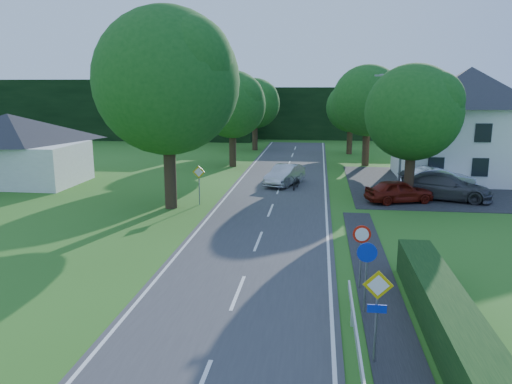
# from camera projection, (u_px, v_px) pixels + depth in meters

# --- Properties ---
(road) EXTENTS (7.00, 80.00, 0.04)m
(road) POSITION_uv_depth(u_px,v_px,m) (263.00, 230.00, 25.39)
(road) COLOR #3C3C3E
(road) RESTS_ON ground
(parking_pad) EXTENTS (14.00, 16.00, 0.04)m
(parking_pad) POSITION_uv_depth(u_px,v_px,m) (445.00, 186.00, 36.54)
(parking_pad) COLOR black
(parking_pad) RESTS_ON ground
(line_edge_left) EXTENTS (0.12, 80.00, 0.01)m
(line_edge_left) POSITION_uv_depth(u_px,v_px,m) (201.00, 227.00, 25.78)
(line_edge_left) COLOR white
(line_edge_left) RESTS_ON road
(line_edge_right) EXTENTS (0.12, 80.00, 0.01)m
(line_edge_right) POSITION_uv_depth(u_px,v_px,m) (327.00, 231.00, 24.98)
(line_edge_right) COLOR white
(line_edge_right) RESTS_ON road
(line_centre) EXTENTS (0.12, 80.00, 0.01)m
(line_centre) POSITION_uv_depth(u_px,v_px,m) (263.00, 229.00, 25.38)
(line_centre) COLOR white
(line_centre) RESTS_ON road
(tree_main) EXTENTS (9.40, 9.40, 11.64)m
(tree_main) POSITION_uv_depth(u_px,v_px,m) (168.00, 110.00, 28.79)
(tree_main) COLOR #195218
(tree_main) RESTS_ON ground
(tree_left_far) EXTENTS (7.00, 7.00, 8.58)m
(tree_left_far) POSITION_uv_depth(u_px,v_px,m) (232.00, 119.00, 44.51)
(tree_left_far) COLOR #195218
(tree_left_far) RESTS_ON ground
(tree_right_far) EXTENTS (7.40, 7.40, 9.09)m
(tree_right_far) POSITION_uv_depth(u_px,v_px,m) (367.00, 116.00, 44.94)
(tree_right_far) COLOR #195218
(tree_right_far) RESTS_ON ground
(tree_left_back) EXTENTS (6.60, 6.60, 8.07)m
(tree_left_back) POSITION_uv_depth(u_px,v_px,m) (255.00, 114.00, 56.15)
(tree_left_back) COLOR #195218
(tree_left_back) RESTS_ON ground
(tree_right_back) EXTENTS (6.20, 6.20, 7.56)m
(tree_right_back) POSITION_uv_depth(u_px,v_px,m) (350.00, 119.00, 52.98)
(tree_right_back) COLOR #195218
(tree_right_back) RESTS_ON ground
(tree_right_mid) EXTENTS (7.00, 7.00, 8.58)m
(tree_right_mid) POSITION_uv_depth(u_px,v_px,m) (412.00, 133.00, 31.22)
(tree_right_mid) COLOR #195218
(tree_right_mid) RESTS_ON ground
(treeline_left) EXTENTS (44.00, 6.00, 8.00)m
(treeline_left) POSITION_uv_depth(u_px,v_px,m) (95.00, 109.00, 68.72)
(treeline_left) COLOR black
(treeline_left) RESTS_ON ground
(treeline_right) EXTENTS (30.00, 5.00, 7.00)m
(treeline_right) POSITION_uv_depth(u_px,v_px,m) (358.00, 113.00, 68.32)
(treeline_right) COLOR black
(treeline_right) RESTS_ON ground
(bungalow_left) EXTENTS (11.00, 6.50, 5.20)m
(bungalow_left) POSITION_uv_depth(u_px,v_px,m) (10.00, 147.00, 36.96)
(bungalow_left) COLOR silver
(bungalow_left) RESTS_ON ground
(house_white) EXTENTS (10.60, 8.40, 8.60)m
(house_white) POSITION_uv_depth(u_px,v_px,m) (467.00, 123.00, 38.29)
(house_white) COLOR white
(house_white) RESTS_ON ground
(streetlight) EXTENTS (2.03, 0.18, 8.00)m
(streetlight) POSITION_uv_depth(u_px,v_px,m) (400.00, 128.00, 33.18)
(streetlight) COLOR gray
(streetlight) RESTS_ON ground
(sign_priority_right) EXTENTS (0.78, 0.09, 2.59)m
(sign_priority_right) POSITION_uv_depth(u_px,v_px,m) (377.00, 300.00, 12.83)
(sign_priority_right) COLOR gray
(sign_priority_right) RESTS_ON ground
(sign_roundabout) EXTENTS (0.64, 0.08, 2.37)m
(sign_roundabout) POSITION_uv_depth(u_px,v_px,m) (366.00, 264.00, 15.77)
(sign_roundabout) COLOR gray
(sign_roundabout) RESTS_ON ground
(sign_speed_limit) EXTENTS (0.64, 0.11, 2.37)m
(sign_speed_limit) POSITION_uv_depth(u_px,v_px,m) (362.00, 242.00, 17.68)
(sign_speed_limit) COLOR gray
(sign_speed_limit) RESTS_ON ground
(sign_priority_left) EXTENTS (0.78, 0.09, 2.44)m
(sign_priority_left) POSITION_uv_depth(u_px,v_px,m) (199.00, 177.00, 30.41)
(sign_priority_left) COLOR gray
(sign_priority_left) RESTS_ON ground
(moving_car) EXTENTS (2.91, 4.75, 1.48)m
(moving_car) POSITION_uv_depth(u_px,v_px,m) (285.00, 175.00, 36.63)
(moving_car) COLOR #AEAEB2
(moving_car) RESTS_ON road
(motorcycle) EXTENTS (0.93, 1.99, 1.01)m
(motorcycle) POSITION_uv_depth(u_px,v_px,m) (296.00, 182.00, 35.22)
(motorcycle) COLOR black
(motorcycle) RESTS_ON road
(parked_car_red) EXTENTS (4.51, 2.93, 1.43)m
(parked_car_red) POSITION_uv_depth(u_px,v_px,m) (399.00, 191.00, 31.09)
(parked_car_red) COLOR maroon
(parked_car_red) RESTS_ON parking_pad
(parked_car_silver_a) EXTENTS (5.26, 2.65, 1.66)m
(parked_car_silver_a) POSITION_uv_depth(u_px,v_px,m) (437.00, 179.00, 34.55)
(parked_car_silver_a) COLOR silver
(parked_car_silver_a) RESTS_ON parking_pad
(parked_car_grey) EXTENTS (6.06, 3.74, 1.64)m
(parked_car_grey) POSITION_uv_depth(u_px,v_px,m) (445.00, 187.00, 31.92)
(parked_car_grey) COLOR #444348
(parked_car_grey) RESTS_ON parking_pad
(parked_car_silver_b) EXTENTS (5.54, 2.65, 1.53)m
(parked_car_silver_b) POSITION_uv_depth(u_px,v_px,m) (473.00, 174.00, 36.66)
(parked_car_silver_b) COLOR silver
(parked_car_silver_b) RESTS_ON parking_pad
(parasol) EXTENTS (2.21, 2.25, 1.94)m
(parasol) POSITION_uv_depth(u_px,v_px,m) (420.00, 171.00, 36.76)
(parasol) COLOR red
(parasol) RESTS_ON parking_pad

